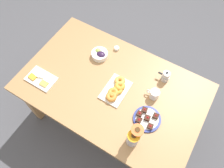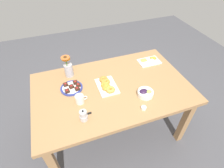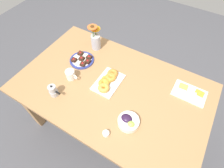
% 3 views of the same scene
% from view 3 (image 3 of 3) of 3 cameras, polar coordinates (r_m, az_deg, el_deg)
% --- Properties ---
extents(ground_plane, '(6.00, 6.00, 0.00)m').
position_cam_3_polar(ground_plane, '(2.11, -0.00, -12.59)').
color(ground_plane, '#4C4C51').
extents(dining_table, '(1.60, 1.00, 0.74)m').
position_cam_3_polar(dining_table, '(1.54, -0.00, -2.76)').
color(dining_table, '#A87A4C').
rests_on(dining_table, ground_plane).
extents(coffee_mug, '(0.11, 0.08, 0.09)m').
position_cam_3_polar(coffee_mug, '(1.53, -13.37, 3.00)').
color(coffee_mug, white).
rests_on(coffee_mug, dining_table).
extents(grape_bowl, '(0.15, 0.15, 0.07)m').
position_cam_3_polar(grape_bowl, '(1.28, 5.33, -12.08)').
color(grape_bowl, white).
rests_on(grape_bowl, dining_table).
extents(cheese_platter, '(0.26, 0.17, 0.03)m').
position_cam_3_polar(cheese_platter, '(1.55, 24.02, -2.64)').
color(cheese_platter, white).
rests_on(cheese_platter, dining_table).
extents(croissant_platter, '(0.19, 0.28, 0.05)m').
position_cam_3_polar(croissant_platter, '(1.47, -1.38, 1.03)').
color(croissant_platter, white).
rests_on(croissant_platter, dining_table).
extents(jam_cup_honey, '(0.05, 0.05, 0.03)m').
position_cam_3_polar(jam_cup_honey, '(1.26, -2.01, -15.86)').
color(jam_cup_honey, white).
rests_on(jam_cup_honey, dining_table).
extents(dessert_plate, '(0.22, 0.22, 0.05)m').
position_cam_3_polar(dessert_plate, '(1.67, -9.77, 7.78)').
color(dessert_plate, navy).
rests_on(dessert_plate, dining_table).
extents(flower_vase, '(0.10, 0.13, 0.26)m').
position_cam_3_polar(flower_vase, '(1.73, -5.36, 13.95)').
color(flower_vase, '#B2B2BC').
rests_on(flower_vase, dining_table).
extents(moka_pot, '(0.11, 0.07, 0.12)m').
position_cam_3_polar(moka_pot, '(1.46, -18.64, -2.11)').
color(moka_pot, '#B7B7BC').
rests_on(moka_pot, dining_table).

